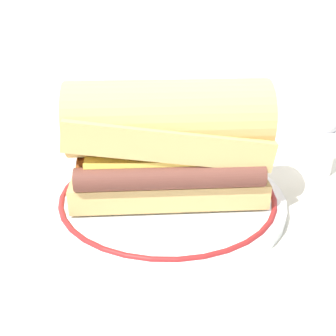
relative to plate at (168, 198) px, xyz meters
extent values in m
plane|color=beige|center=(-0.01, 0.00, -0.01)|extent=(1.50, 1.50, 0.00)
cylinder|color=white|center=(0.00, 0.00, 0.00)|extent=(0.26, 0.26, 0.01)
torus|color=maroon|center=(0.00, 0.00, 0.00)|extent=(0.24, 0.24, 0.01)
cube|color=tan|center=(0.00, 0.00, 0.02)|extent=(0.20, 0.09, 0.03)
cylinder|color=brown|center=(0.00, -0.04, 0.05)|extent=(0.18, 0.03, 0.02)
cylinder|color=brown|center=(0.00, -0.01, 0.05)|extent=(0.18, 0.03, 0.02)
cylinder|color=brown|center=(0.00, 0.01, 0.05)|extent=(0.18, 0.03, 0.02)
cylinder|color=brown|center=(0.00, 0.04, 0.05)|extent=(0.18, 0.03, 0.02)
cube|color=#EFC64C|center=(0.00, 0.00, 0.06)|extent=(0.17, 0.09, 0.01)
cube|color=tan|center=(0.00, 0.00, 0.08)|extent=(0.20, 0.09, 0.06)
cylinder|color=tan|center=(0.00, 0.00, 0.09)|extent=(0.20, 0.08, 0.08)
cylinder|color=white|center=(0.20, 0.06, 0.02)|extent=(0.03, 0.03, 0.06)
sphere|color=silver|center=(0.20, 0.06, 0.06)|extent=(0.03, 0.03, 0.03)
camera|label=1|loc=(-0.03, -0.38, 0.22)|focal=43.05mm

